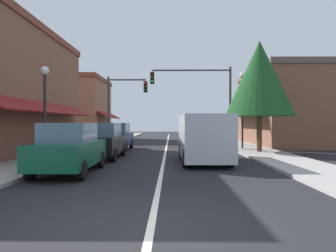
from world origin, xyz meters
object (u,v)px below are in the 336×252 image
(van_in_lane, at_px, (203,137))
(street_lamp_right_mid, at_px, (243,98))
(traffic_signal_mast_arm, at_px, (203,91))
(traffic_signal_left_corner, at_px, (121,100))
(parked_car_third_left, at_px, (116,136))
(tree_right_near, at_px, (259,79))
(parked_car_second_left, at_px, (103,141))
(street_lamp_left_near, at_px, (45,97))
(parked_car_nearest_left, at_px, (70,148))

(van_in_lane, relative_size, street_lamp_right_mid, 1.03)
(traffic_signal_mast_arm, height_order, traffic_signal_left_corner, traffic_signal_mast_arm)
(parked_car_third_left, height_order, tree_right_near, tree_right_near)
(parked_car_second_left, relative_size, parked_car_third_left, 1.00)
(parked_car_third_left, height_order, traffic_signal_mast_arm, traffic_signal_mast_arm)
(street_lamp_right_mid, bearing_deg, tree_right_near, -79.57)
(street_lamp_left_near, bearing_deg, traffic_signal_mast_arm, 52.62)
(parked_car_nearest_left, distance_m, traffic_signal_left_corner, 14.90)
(van_in_lane, distance_m, traffic_signal_left_corner, 12.99)
(parked_car_second_left, xyz_separation_m, traffic_signal_left_corner, (-0.67, 10.08, 2.80))
(traffic_signal_left_corner, height_order, tree_right_near, tree_right_near)
(parked_car_second_left, distance_m, parked_car_third_left, 5.02)
(parked_car_third_left, height_order, van_in_lane, van_in_lane)
(van_in_lane, bearing_deg, street_lamp_right_mid, 62.46)
(traffic_signal_left_corner, bearing_deg, parked_car_nearest_left, -87.99)
(parked_car_second_left, xyz_separation_m, van_in_lane, (4.82, -1.42, 0.27))
(parked_car_nearest_left, height_order, parked_car_second_left, same)
(street_lamp_right_mid, bearing_deg, parked_car_third_left, -179.62)
(traffic_signal_mast_arm, bearing_deg, street_lamp_left_near, -127.38)
(traffic_signal_mast_arm, bearing_deg, van_in_lane, -95.56)
(traffic_signal_left_corner, xyz_separation_m, street_lamp_left_near, (-1.36, -12.14, -0.80))
(traffic_signal_mast_arm, bearing_deg, parked_car_third_left, -152.46)
(van_in_lane, distance_m, street_lamp_left_near, 7.09)
(van_in_lane, bearing_deg, street_lamp_left_near, -175.68)
(van_in_lane, xyz_separation_m, street_lamp_right_mid, (3.24, 6.49, 2.23))
(traffic_signal_mast_arm, xyz_separation_m, traffic_signal_left_corner, (-6.42, 1.96, -0.47))
(parked_car_second_left, relative_size, traffic_signal_mast_arm, 0.67)
(street_lamp_left_near, bearing_deg, parked_car_second_left, 45.49)
(parked_car_second_left, bearing_deg, tree_right_near, 18.00)
(parked_car_second_left, height_order, parked_car_third_left, same)
(traffic_signal_left_corner, bearing_deg, traffic_signal_mast_arm, -16.98)
(street_lamp_right_mid, distance_m, tree_right_near, 2.58)
(parked_car_second_left, xyz_separation_m, traffic_signal_mast_arm, (5.75, 8.12, 3.26))
(street_lamp_right_mid, bearing_deg, traffic_signal_mast_arm, 127.13)
(street_lamp_right_mid, bearing_deg, parked_car_second_left, -147.82)
(traffic_signal_mast_arm, distance_m, street_lamp_right_mid, 3.90)
(parked_car_third_left, bearing_deg, tree_right_near, -14.27)
(parked_car_third_left, relative_size, street_lamp_right_mid, 0.81)
(traffic_signal_left_corner, xyz_separation_m, street_lamp_right_mid, (8.73, -5.01, -0.29))
(parked_car_third_left, bearing_deg, parked_car_nearest_left, -89.15)
(street_lamp_left_near, height_order, street_lamp_right_mid, street_lamp_right_mid)
(parked_car_third_left, xyz_separation_m, traffic_signal_mast_arm, (5.95, 3.10, 3.26))
(van_in_lane, relative_size, traffic_signal_mast_arm, 0.85)
(parked_car_nearest_left, relative_size, street_lamp_left_near, 0.98)
(van_in_lane, height_order, traffic_signal_left_corner, traffic_signal_left_corner)
(traffic_signal_left_corner, xyz_separation_m, tree_right_near, (9.16, -7.37, 0.66))
(parked_car_second_left, bearing_deg, traffic_signal_left_corner, 94.10)
(parked_car_nearest_left, bearing_deg, street_lamp_left_near, 126.38)
(parked_car_second_left, distance_m, tree_right_near, 9.56)
(parked_car_second_left, relative_size, street_lamp_right_mid, 0.81)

